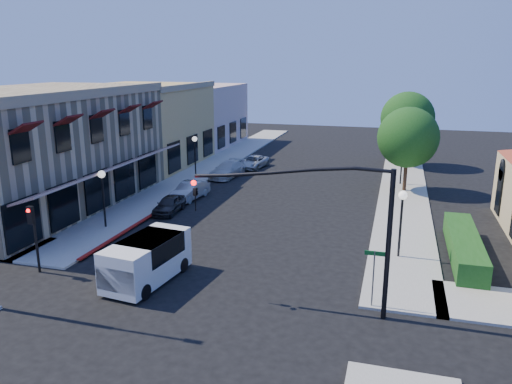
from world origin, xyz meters
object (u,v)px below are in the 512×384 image
(street_tree_a, at_px, (408,138))
(lamppost_right_near, at_px, (402,207))
(lamppost_right_far, at_px, (403,152))
(parked_car_d, at_px, (254,162))
(signal_mast_arm, at_px, (333,215))
(white_van, at_px, (146,258))
(secondary_signal, at_px, (33,227))
(parked_car_a, at_px, (169,204))
(lamppost_left_near, at_px, (102,184))
(parked_car_c, at_px, (227,170))
(street_tree_b, at_px, (407,118))
(lamppost_left_far, at_px, (195,146))
(street_name_sign, at_px, (374,270))
(parked_car_b, at_px, (190,191))

(street_tree_a, xyz_separation_m, lamppost_right_near, (-0.30, -14.00, -1.46))
(lamppost_right_far, xyz_separation_m, parked_car_d, (-13.30, 3.18, -2.17))
(signal_mast_arm, relative_size, white_van, 1.67)
(secondary_signal, distance_m, parked_car_a, 10.89)
(lamppost_left_near, bearing_deg, parked_car_c, 80.06)
(street_tree_b, bearing_deg, lamppost_left_far, -149.97)
(street_tree_b, bearing_deg, white_van, -110.63)
(secondary_signal, bearing_deg, parked_car_d, 82.92)
(secondary_signal, distance_m, parked_car_c, 21.60)
(lamppost_left_far, height_order, lamppost_right_near, same)
(street_tree_a, xyz_separation_m, parked_car_d, (-13.60, 5.18, -3.63))
(street_tree_b, xyz_separation_m, street_name_sign, (-1.30, -29.80, -2.85))
(lamppost_right_far, bearing_deg, parked_car_a, -140.77)
(lamppost_left_far, bearing_deg, lamppost_left_near, -90.00)
(lamppost_right_near, xyz_separation_m, parked_car_d, (-13.30, 19.18, -2.17))
(secondary_signal, bearing_deg, lamppost_left_near, 94.34)
(street_name_sign, xyz_separation_m, white_van, (-10.01, -0.25, -0.52))
(parked_car_a, relative_size, parked_car_c, 0.75)
(parked_car_b, bearing_deg, secondary_signal, -90.59)
(street_tree_b, bearing_deg, parked_car_b, -132.10)
(secondary_signal, xyz_separation_m, white_van, (5.49, 0.54, -1.14))
(white_van, distance_m, parked_car_d, 25.34)
(street_tree_a, bearing_deg, lamppost_right_far, 98.53)
(street_tree_a, relative_size, parked_car_d, 1.60)
(parked_car_b, bearing_deg, street_tree_a, 30.49)
(signal_mast_arm, relative_size, street_name_sign, 3.20)
(parked_car_a, xyz_separation_m, parked_car_c, (0.30, 10.84, 0.08))
(secondary_signal, relative_size, street_name_sign, 1.33)
(signal_mast_arm, height_order, secondary_signal, signal_mast_arm)
(street_tree_a, relative_size, signal_mast_arm, 0.81)
(lamppost_right_far, distance_m, parked_car_d, 13.85)
(lamppost_right_near, height_order, parked_car_a, lamppost_right_near)
(white_van, relative_size, parked_car_c, 1.07)
(street_tree_b, distance_m, lamppost_right_far, 8.21)
(lamppost_left_far, distance_m, parked_car_d, 6.72)
(parked_car_b, xyz_separation_m, parked_car_c, (0.30, 7.44, 0.01))
(lamppost_right_far, relative_size, white_van, 0.75)
(secondary_signal, relative_size, lamppost_right_far, 0.93)
(street_tree_b, relative_size, lamppost_right_far, 1.97)
(street_name_sign, height_order, parked_car_a, street_name_sign)
(secondary_signal, height_order, lamppost_right_near, lamppost_right_near)
(secondary_signal, bearing_deg, lamppost_right_near, 21.78)
(street_tree_a, height_order, lamppost_right_near, street_tree_a)
(lamppost_left_far, bearing_deg, street_tree_a, 0.00)
(parked_car_b, bearing_deg, lamppost_left_far, 115.95)
(signal_mast_arm, bearing_deg, street_name_sign, 23.20)
(signal_mast_arm, bearing_deg, parked_car_b, 130.93)
(lamppost_left_far, bearing_deg, lamppost_right_far, 6.71)
(lamppost_left_far, xyz_separation_m, white_van, (5.99, -20.05, -1.56))
(street_tree_b, height_order, white_van, street_tree_b)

